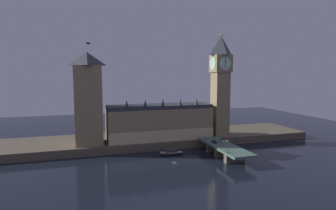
{
  "coord_description": "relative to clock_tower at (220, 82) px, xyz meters",
  "views": [
    {
      "loc": [
        -49.46,
        -148.92,
        48.6
      ],
      "look_at": [
        2.42,
        20.0,
        28.8
      ],
      "focal_mm": 30.0,
      "sensor_mm": 36.0,
      "label": 1
    }
  ],
  "objects": [
    {
      "name": "car_southbound_trail",
      "position": [
        -10.03,
        -22.48,
        -35.13
      ],
      "size": [
        1.9,
        4.25,
        1.37
      ],
      "color": "silver",
      "rests_on": "bridge"
    },
    {
      "name": "street_lamp_near",
      "position": [
        -19.37,
        -46.31,
        -31.36
      ],
      "size": [
        1.34,
        0.6,
        7.08
      ],
      "color": "#2D3333",
      "rests_on": "bridge"
    },
    {
      "name": "ground_plane",
      "position": [
        -42.48,
        -26.59,
        -42.49
      ],
      "size": [
        400.0,
        400.0,
        0.0
      ],
      "primitive_type": "plane",
      "color": "black"
    },
    {
      "name": "car_northbound_lead",
      "position": [
        -15.99,
        -24.23,
        -35.15
      ],
      "size": [
        1.87,
        4.51,
        1.33
      ],
      "color": "black",
      "rests_on": "bridge"
    },
    {
      "name": "bridge",
      "position": [
        -13.01,
        -31.59,
        -37.83
      ],
      "size": [
        13.55,
        46.0,
        6.72
      ],
      "color": "#476656",
      "rests_on": "ground_plane"
    },
    {
      "name": "pedestrian_mid_walk",
      "position": [
        -7.05,
        -28.92,
        -34.92
      ],
      "size": [
        0.38,
        0.38,
        1.63
      ],
      "color": "black",
      "rests_on": "bridge"
    },
    {
      "name": "clock_tower",
      "position": [
        0.0,
        0.0,
        0.0
      ],
      "size": [
        12.52,
        12.63,
        70.74
      ],
      "color": "#8E7A56",
      "rests_on": "embankment"
    },
    {
      "name": "parliament_hall",
      "position": [
        -42.76,
        4.28,
        -26.02
      ],
      "size": [
        69.49,
        21.09,
        27.46
      ],
      "color": "#8E7A56",
      "rests_on": "embankment"
    },
    {
      "name": "embankment",
      "position": [
        -42.48,
        12.41,
        -39.97
      ],
      "size": [
        220.0,
        42.0,
        5.06
      ],
      "color": "brown",
      "rests_on": "ground_plane"
    },
    {
      "name": "boat_upstream",
      "position": [
        -41.77,
        -18.72,
        -41.31
      ],
      "size": [
        15.42,
        6.14,
        3.23
      ],
      "color": "#28282D",
      "rests_on": "ground_plane"
    },
    {
      "name": "pedestrian_near_rail",
      "position": [
        -18.97,
        -47.34,
        -34.84
      ],
      "size": [
        0.38,
        0.38,
        1.77
      ],
      "color": "black",
      "rests_on": "bridge"
    },
    {
      "name": "victoria_tower",
      "position": [
        -88.54,
        3.01,
        -8.99
      ],
      "size": [
        16.54,
        16.54,
        62.62
      ],
      "color": "#8E7A56",
      "rests_on": "embankment"
    },
    {
      "name": "pedestrian_far_rail",
      "position": [
        -18.97,
        -17.76,
        -34.86
      ],
      "size": [
        0.38,
        0.38,
        1.73
      ],
      "color": "black",
      "rests_on": "bridge"
    },
    {
      "name": "street_lamp_mid",
      "position": [
        -6.65,
        -31.59,
        -31.19
      ],
      "size": [
        1.34,
        0.6,
        7.35
      ],
      "color": "#2D3333",
      "rests_on": "bridge"
    }
  ]
}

